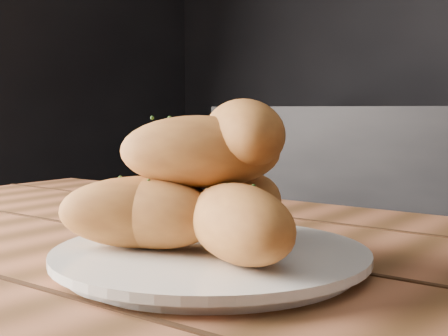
# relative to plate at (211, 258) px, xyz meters

# --- Properties ---
(plate) EXTENTS (0.29, 0.29, 0.02)m
(plate) POSITION_rel_plate_xyz_m (0.00, 0.00, 0.00)
(plate) COLOR white
(plate) RESTS_ON table
(bread_rolls) EXTENTS (0.27, 0.24, 0.14)m
(bread_rolls) POSITION_rel_plate_xyz_m (-0.01, -0.00, 0.06)
(bread_rolls) COLOR #B06E30
(bread_rolls) RESTS_ON plate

